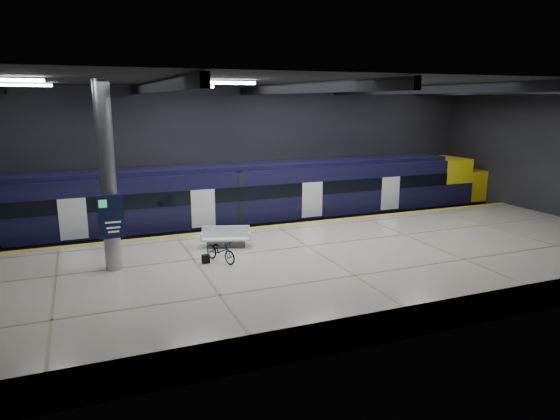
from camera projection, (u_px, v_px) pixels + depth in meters
ground at (298, 263)px, 22.74m from camera, size 30.00×30.00×0.00m
room_shell at (299, 137)px, 21.50m from camera, size 30.10×16.10×8.05m
platform at (323, 268)px, 20.36m from camera, size 30.00×11.00×1.10m
safety_strip at (276, 226)px, 24.99m from camera, size 30.00×0.40×0.01m
rails at (258, 232)px, 27.70m from camera, size 30.00×1.52×0.16m
train at (282, 196)px, 27.79m from camera, size 29.40×2.84×3.79m
bench at (226, 239)px, 21.41m from camera, size 2.27×1.47×0.93m
bicycle at (221, 251)px, 19.43m from camera, size 1.22×1.76×0.88m
pannier_bag at (206, 259)px, 19.27m from camera, size 0.30×0.18×0.35m
info_column at (108, 180)px, 17.92m from camera, size 0.90×0.78×6.90m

